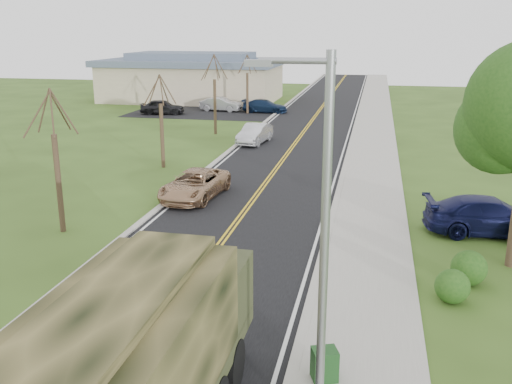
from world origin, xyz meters
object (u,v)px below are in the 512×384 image
(pickup_navy, at_px, (490,216))
(sedan_silver, at_px, (255,134))
(military_truck, at_px, (141,354))
(suv_champagne, at_px, (195,184))
(utility_box_near, at_px, (324,364))

(pickup_navy, bearing_deg, sedan_silver, 31.59)
(military_truck, bearing_deg, suv_champagne, 104.82)
(suv_champagne, distance_m, utility_box_near, 16.59)
(pickup_navy, bearing_deg, suv_champagne, 72.62)
(suv_champagne, relative_size, sedan_silver, 1.14)
(utility_box_near, bearing_deg, sedan_silver, 84.36)
(military_truck, xyz_separation_m, sedan_silver, (-4.60, 32.43, -1.52))
(sedan_silver, bearing_deg, military_truck, -74.91)
(sedan_silver, bearing_deg, pickup_navy, -44.46)
(suv_champagne, relative_size, utility_box_near, 6.35)
(suv_champagne, distance_m, pickup_navy, 14.02)
(sedan_silver, bearing_deg, suv_champagne, -82.98)
(pickup_navy, bearing_deg, utility_box_near, 147.19)
(sedan_silver, xyz_separation_m, pickup_navy, (13.78, -17.31, 0.05))
(utility_box_near, bearing_deg, suv_champagne, 97.83)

